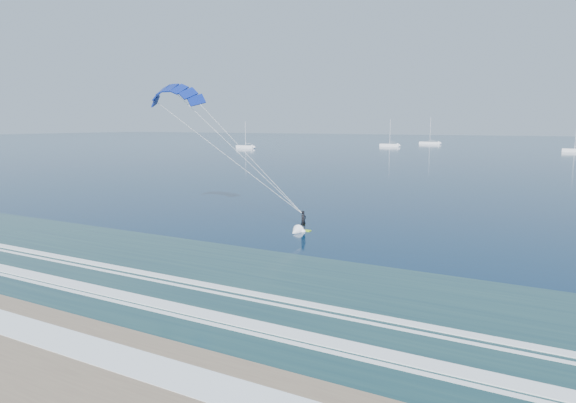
% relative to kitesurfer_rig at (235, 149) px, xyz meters
% --- Properties ---
extents(ground, '(900.00, 900.00, 0.00)m').
position_rel_kitesurfer_rig_xyz_m(ground, '(5.52, -25.01, -7.63)').
color(ground, '#072640').
rests_on(ground, ground).
extents(kitesurfer_rig, '(16.87, 6.28, 14.82)m').
position_rel_kitesurfer_rig_xyz_m(kitesurfer_rig, '(0.00, 0.00, 0.00)').
color(kitesurfer_rig, '#8EC517').
rests_on(kitesurfer_rig, ground).
extents(sailboat_0, '(7.94, 2.40, 10.90)m').
position_rel_kitesurfer_rig_xyz_m(sailboat_0, '(-89.59, 135.25, -6.96)').
color(sailboat_0, white).
rests_on(sailboat_0, ground).
extents(sailboat_1, '(8.58, 2.40, 11.79)m').
position_rel_kitesurfer_rig_xyz_m(sailboat_1, '(-43.37, 180.11, -6.95)').
color(sailboat_1, white).
rests_on(sailboat_1, ground).
extents(sailboat_2, '(9.98, 2.40, 13.28)m').
position_rel_kitesurfer_rig_xyz_m(sailboat_2, '(-34.44, 215.08, -6.94)').
color(sailboat_2, white).
rests_on(sailboat_2, ground).
extents(sailboat_3, '(7.96, 2.40, 11.15)m').
position_rel_kitesurfer_rig_xyz_m(sailboat_3, '(28.06, 169.17, -6.95)').
color(sailboat_3, white).
rests_on(sailboat_3, ground).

